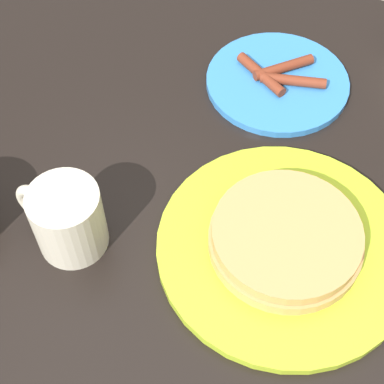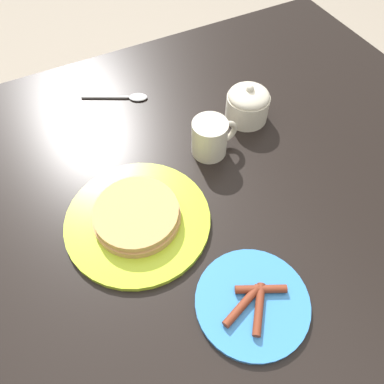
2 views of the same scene
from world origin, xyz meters
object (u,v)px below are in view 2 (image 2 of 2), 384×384
(sugar_bowl, at_px, (248,104))
(spoon, at_px, (127,97))
(side_plate_bacon, at_px, (252,302))
(coffee_mug, at_px, (211,137))
(pancake_plate, at_px, (137,218))

(sugar_bowl, height_order, spoon, sugar_bowl)
(side_plate_bacon, distance_m, spoon, 0.59)
(coffee_mug, relative_size, sugar_bowl, 1.07)
(pancake_plate, distance_m, sugar_bowl, 0.38)
(side_plate_bacon, relative_size, sugar_bowl, 1.94)
(sugar_bowl, relative_size, spoon, 0.64)
(coffee_mug, height_order, spoon, coffee_mug)
(coffee_mug, xyz_separation_m, sugar_bowl, (0.13, 0.06, -0.00))
(spoon, bearing_deg, sugar_bowl, -40.34)
(side_plate_bacon, height_order, sugar_bowl, sugar_bowl)
(sugar_bowl, bearing_deg, side_plate_bacon, -120.36)
(coffee_mug, xyz_separation_m, spoon, (-0.10, 0.25, -0.04))
(pancake_plate, xyz_separation_m, spoon, (0.11, 0.35, -0.01))
(pancake_plate, bearing_deg, sugar_bowl, 24.47)
(pancake_plate, xyz_separation_m, sugar_bowl, (0.34, 0.16, 0.03))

